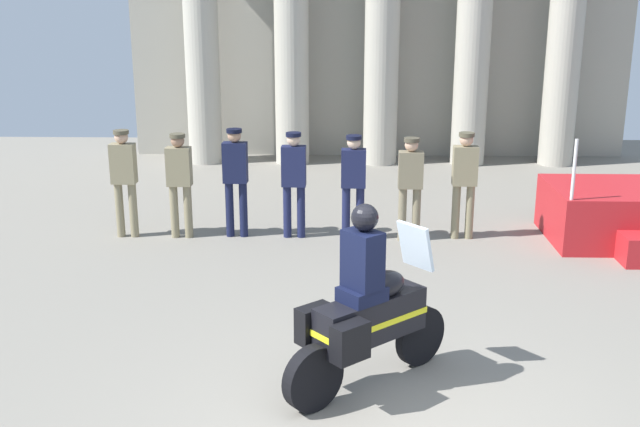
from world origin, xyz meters
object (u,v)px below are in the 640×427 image
(officer_in_row_2, at_px, (235,174))
(officer_in_row_6, at_px, (465,177))
(officer_in_row_0, at_px, (124,175))
(motorcycle_with_rider, at_px, (365,313))
(officer_in_row_4, at_px, (353,179))
(officer_in_row_1, at_px, (179,177))
(officer_in_row_5, at_px, (410,181))
(officer_in_row_3, at_px, (294,176))

(officer_in_row_2, distance_m, officer_in_row_6, 3.59)
(officer_in_row_0, distance_m, motorcycle_with_rider, 6.04)
(officer_in_row_4, relative_size, motorcycle_with_rider, 0.88)
(officer_in_row_2, relative_size, motorcycle_with_rider, 0.92)
(officer_in_row_1, bearing_deg, officer_in_row_5, -179.65)
(officer_in_row_0, distance_m, officer_in_row_5, 4.49)
(officer_in_row_4, height_order, motorcycle_with_rider, motorcycle_with_rider)
(officer_in_row_2, height_order, officer_in_row_4, officer_in_row_2)
(officer_in_row_6, distance_m, motorcycle_with_rider, 5.15)
(officer_in_row_3, relative_size, officer_in_row_6, 0.99)
(motorcycle_with_rider, bearing_deg, officer_in_row_2, 70.16)
(officer_in_row_4, distance_m, motorcycle_with_rider, 4.74)
(officer_in_row_5, bearing_deg, motorcycle_with_rider, 81.35)
(officer_in_row_0, bearing_deg, officer_in_row_5, -179.59)
(officer_in_row_0, height_order, officer_in_row_2, officer_in_row_2)
(officer_in_row_3, relative_size, officer_in_row_5, 1.03)
(officer_in_row_2, distance_m, officer_in_row_3, 0.92)
(officer_in_row_0, distance_m, officer_in_row_1, 0.88)
(officer_in_row_4, relative_size, officer_in_row_6, 0.98)
(officer_in_row_1, xyz_separation_m, officer_in_row_6, (4.47, 0.07, 0.02))
(motorcycle_with_rider, bearing_deg, officer_in_row_3, 60.25)
(officer_in_row_1, relative_size, motorcycle_with_rider, 0.88)
(officer_in_row_6, bearing_deg, officer_in_row_5, 10.02)
(officer_in_row_4, distance_m, officer_in_row_6, 1.74)
(officer_in_row_3, height_order, officer_in_row_5, officer_in_row_3)
(officer_in_row_0, xyz_separation_m, officer_in_row_6, (5.35, 0.06, -0.01))
(officer_in_row_3, bearing_deg, officer_in_row_6, -178.38)
(officer_in_row_6, bearing_deg, officer_in_row_3, 1.62)
(officer_in_row_3, distance_m, officer_in_row_5, 1.82)
(officer_in_row_3, bearing_deg, officer_in_row_0, 2.30)
(officer_in_row_2, bearing_deg, officer_in_row_0, 3.40)
(officer_in_row_3, height_order, officer_in_row_4, officer_in_row_3)
(officer_in_row_4, height_order, officer_in_row_5, officer_in_row_4)
(officer_in_row_3, height_order, motorcycle_with_rider, motorcycle_with_rider)
(officer_in_row_2, relative_size, officer_in_row_4, 1.04)
(officer_in_row_3, xyz_separation_m, officer_in_row_5, (1.82, -0.12, -0.03))
(officer_in_row_1, relative_size, officer_in_row_2, 0.96)
(officer_in_row_1, height_order, officer_in_row_2, officer_in_row_2)
(officer_in_row_0, bearing_deg, officer_in_row_1, -179.34)
(officer_in_row_4, xyz_separation_m, motorcycle_with_rider, (0.05, -4.74, -0.19))
(officer_in_row_5, xyz_separation_m, officer_in_row_6, (0.85, 0.13, 0.04))
(officer_in_row_1, distance_m, officer_in_row_2, 0.88)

